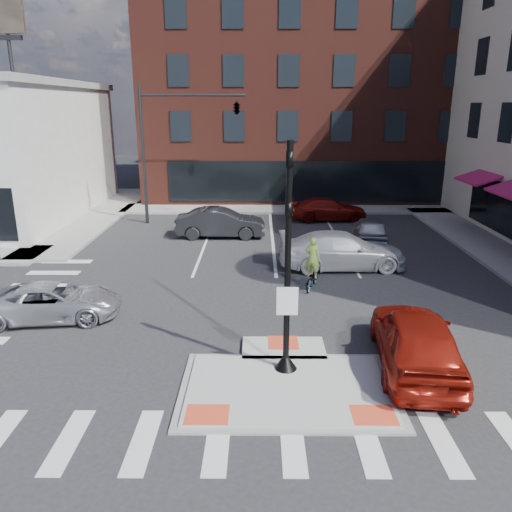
{
  "coord_description": "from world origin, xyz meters",
  "views": [
    {
      "loc": [
        -0.72,
        -11.52,
        6.89
      ],
      "look_at": [
        -0.82,
        4.56,
        2.0
      ],
      "focal_mm": 35.0,
      "sensor_mm": 36.0,
      "label": 1
    }
  ],
  "objects_px": {
    "red_sedan": "(416,339)",
    "bg_car_red": "(328,209)",
    "silver_suv": "(53,301)",
    "white_pickup": "(342,250)",
    "bg_car_silver": "(370,230)",
    "bg_car_dark": "(221,223)",
    "cyclist": "(312,271)"
  },
  "relations": [
    {
      "from": "red_sedan",
      "to": "bg_car_red",
      "type": "relative_size",
      "value": 1.06
    },
    {
      "from": "silver_suv",
      "to": "white_pickup",
      "type": "height_order",
      "value": "white_pickup"
    },
    {
      "from": "red_sedan",
      "to": "bg_car_silver",
      "type": "height_order",
      "value": "red_sedan"
    },
    {
      "from": "bg_car_dark",
      "to": "cyclist",
      "type": "height_order",
      "value": "cyclist"
    },
    {
      "from": "white_pickup",
      "to": "bg_car_red",
      "type": "bearing_deg",
      "value": -6.57
    },
    {
      "from": "silver_suv",
      "to": "red_sedan",
      "type": "bearing_deg",
      "value": -113.2
    },
    {
      "from": "silver_suv",
      "to": "bg_car_red",
      "type": "relative_size",
      "value": 0.93
    },
    {
      "from": "white_pickup",
      "to": "bg_car_silver",
      "type": "xyz_separation_m",
      "value": [
        2.07,
        4.03,
        -0.08
      ]
    },
    {
      "from": "bg_car_dark",
      "to": "cyclist",
      "type": "relative_size",
      "value": 2.31
    },
    {
      "from": "white_pickup",
      "to": "bg_car_dark",
      "type": "bearing_deg",
      "value": 44.39
    },
    {
      "from": "red_sedan",
      "to": "bg_car_silver",
      "type": "bearing_deg",
      "value": -89.97
    },
    {
      "from": "silver_suv",
      "to": "bg_car_dark",
      "type": "bearing_deg",
      "value": -30.95
    },
    {
      "from": "bg_car_red",
      "to": "white_pickup",
      "type": "bearing_deg",
      "value": 172.52
    },
    {
      "from": "silver_suv",
      "to": "bg_car_red",
      "type": "distance_m",
      "value": 18.68
    },
    {
      "from": "white_pickup",
      "to": "bg_car_dark",
      "type": "height_order",
      "value": "white_pickup"
    },
    {
      "from": "red_sedan",
      "to": "bg_car_red",
      "type": "xyz_separation_m",
      "value": [
        0.07,
        18.18,
        -0.16
      ]
    },
    {
      "from": "red_sedan",
      "to": "bg_car_silver",
      "type": "relative_size",
      "value": 1.19
    },
    {
      "from": "red_sedan",
      "to": "cyclist",
      "type": "relative_size",
      "value": 2.41
    },
    {
      "from": "white_pickup",
      "to": "cyclist",
      "type": "distance_m",
      "value": 3.03
    },
    {
      "from": "red_sedan",
      "to": "bg_car_red",
      "type": "height_order",
      "value": "red_sedan"
    },
    {
      "from": "white_pickup",
      "to": "bg_car_dark",
      "type": "xyz_separation_m",
      "value": [
        -5.72,
        5.32,
        -0.01
      ]
    },
    {
      "from": "bg_car_dark",
      "to": "bg_car_silver",
      "type": "height_order",
      "value": "bg_car_dark"
    },
    {
      "from": "bg_car_red",
      "to": "bg_car_silver",
      "type": "bearing_deg",
      "value": -168.88
    },
    {
      "from": "silver_suv",
      "to": "bg_car_red",
      "type": "bearing_deg",
      "value": -43.77
    },
    {
      "from": "bg_car_silver",
      "to": "cyclist",
      "type": "height_order",
      "value": "cyclist"
    },
    {
      "from": "silver_suv",
      "to": "cyclist",
      "type": "xyz_separation_m",
      "value": [
        8.92,
        2.93,
        0.08
      ]
    },
    {
      "from": "cyclist",
      "to": "red_sedan",
      "type": "bearing_deg",
      "value": 128.74
    },
    {
      "from": "silver_suv",
      "to": "bg_car_dark",
      "type": "relative_size",
      "value": 0.92
    },
    {
      "from": "white_pickup",
      "to": "silver_suv",
      "type": "bearing_deg",
      "value": 115.01
    },
    {
      "from": "silver_suv",
      "to": "bg_car_dark",
      "type": "distance_m",
      "value": 11.84
    },
    {
      "from": "bg_car_silver",
      "to": "bg_car_red",
      "type": "xyz_separation_m",
      "value": [
        -1.43,
        5.44,
        -0.03
      ]
    },
    {
      "from": "bg_car_silver",
      "to": "cyclist",
      "type": "xyz_separation_m",
      "value": [
        -3.66,
        -6.61,
        -0.02
      ]
    }
  ]
}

